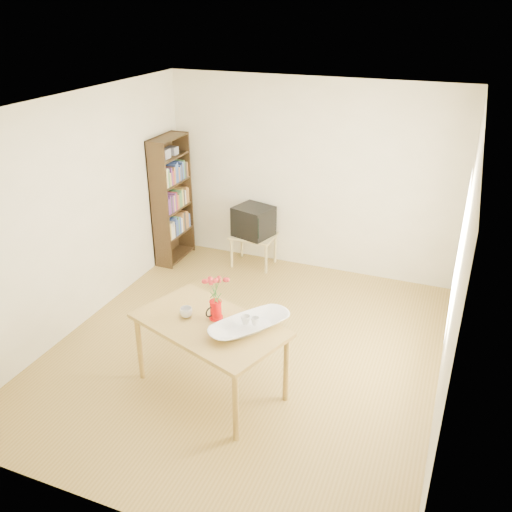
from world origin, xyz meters
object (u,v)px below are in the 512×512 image
at_px(table, 210,330).
at_px(mug, 186,312).
at_px(pitcher, 216,310).
at_px(bowl, 250,306).
at_px(television, 254,221).

distance_m(table, mug, 0.28).
bearing_deg(pitcher, mug, -140.07).
bearing_deg(bowl, pitcher, 172.50).
distance_m(table, pitcher, 0.20).
bearing_deg(mug, bowl, -162.81).
relative_size(pitcher, mug, 1.63).
xyz_separation_m(table, television, (-0.64, 2.70, 0.00)).
distance_m(mug, bowl, 0.66).
height_order(mug, bowl, bowl).
bearing_deg(pitcher, television, 128.92).
distance_m(pitcher, mug, 0.29).
bearing_deg(mug, table, -170.57).
bearing_deg(table, bowl, 27.09).
xyz_separation_m(pitcher, bowl, (0.36, -0.05, 0.16)).
height_order(pitcher, television, pitcher).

